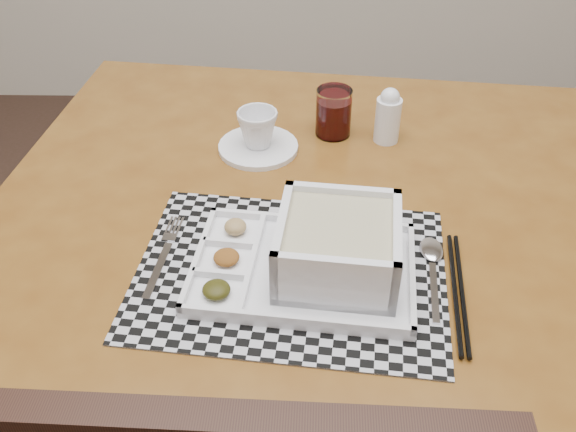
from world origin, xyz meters
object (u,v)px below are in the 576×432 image
object	(u,v)px
serving_tray	(327,254)
juice_glass	(334,114)
dining_table	(307,261)
cup	(258,129)
creamer_bottle	(388,116)

from	to	relation	value
serving_tray	juice_glass	distance (m)	0.40
dining_table	juice_glass	distance (m)	0.31
cup	creamer_bottle	world-z (taller)	creamer_bottle
creamer_bottle	serving_tray	bearing A→B (deg)	-108.43
serving_tray	cup	size ratio (longest dim) A/B	4.54
cup	juice_glass	size ratio (longest dim) A/B	0.81
dining_table	cup	xyz separation A→B (m)	(-0.09, 0.22, 0.13)
dining_table	creamer_bottle	distance (m)	0.33
serving_tray	cup	xyz separation A→B (m)	(-0.12, 0.34, 0.00)
juice_glass	creamer_bottle	world-z (taller)	creamer_bottle
serving_tray	creamer_bottle	world-z (taller)	creamer_bottle
dining_table	juice_glass	size ratio (longest dim) A/B	12.79
dining_table	serving_tray	bearing A→B (deg)	-77.98
dining_table	cup	distance (m)	0.27
cup	serving_tray	bearing A→B (deg)	-47.59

